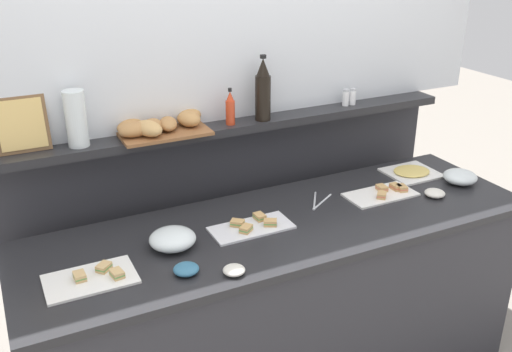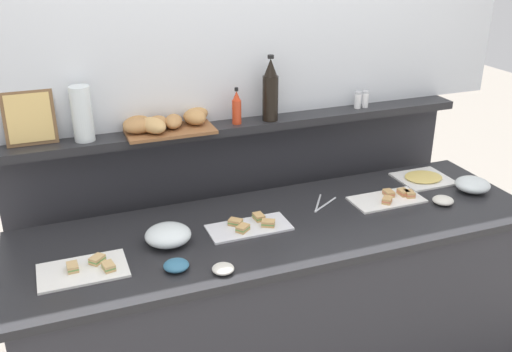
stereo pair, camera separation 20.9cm
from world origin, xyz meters
The scene contains 20 objects.
ground_plane centered at (0.00, 0.60, 0.00)m, with size 12.00×12.00×0.00m, color gray.
buffet_counter centered at (0.00, 0.00, 0.45)m, with size 2.31×0.72×0.90m.
back_ledge_unit centered at (0.00, 0.54, 0.65)m, with size 2.31×0.22×1.23m.
sandwich_platter_front centered at (-0.85, -0.08, 0.91)m, with size 0.33×0.20×0.04m.
sandwich_platter_side centered at (-0.15, 0.01, 0.91)m, with size 0.36×0.17×0.04m.
sandwich_platter_rear centered at (0.57, 0.03, 0.91)m, with size 0.34×0.18×0.04m.
cold_cuts_platter centered at (0.86, 0.18, 0.91)m, with size 0.26×0.24×0.02m.
glass_bowl_large centered at (-0.51, 0.01, 0.93)m, with size 0.19×0.19×0.08m.
glass_bowl_medium centered at (1.00, -0.02, 0.93)m, with size 0.17×0.17×0.07m.
condiment_bowl_cream centered at (0.78, -0.09, 0.92)m, with size 0.10×0.10×0.03m, color silver.
condiment_bowl_teal centered at (-0.52, -0.19, 0.92)m, with size 0.10×0.10×0.03m, color teal.
condiment_bowl_red centered at (-0.36, -0.27, 0.92)m, with size 0.08×0.08×0.03m, color silver.
serving_tongs centered at (0.24, 0.10, 0.91)m, with size 0.16×0.16×0.01m.
wine_bottle_dark centered at (0.11, 0.44, 1.37)m, with size 0.08×0.08×0.32m.
hot_sauce_bottle centered at (-0.06, 0.44, 1.31)m, with size 0.04×0.04×0.18m.
salt_shaker centered at (0.61, 0.46, 1.27)m, with size 0.03×0.03×0.09m.
pepper_shaker centered at (0.66, 0.46, 1.27)m, with size 0.03×0.03×0.09m.
bread_basket centered at (-0.40, 0.46, 1.27)m, with size 0.45×0.27×0.08m.
framed_picture centered at (-0.97, 0.50, 1.35)m, with size 0.21×0.07×0.23m.
water_carafe centered at (-0.76, 0.46, 1.35)m, with size 0.09×0.09×0.24m, color silver.
Camera 2 is at (-0.91, -2.03, 2.09)m, focal length 40.34 mm.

